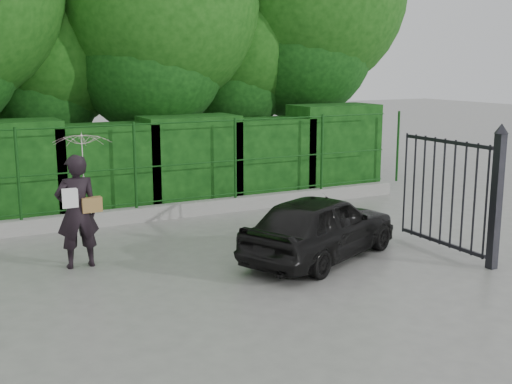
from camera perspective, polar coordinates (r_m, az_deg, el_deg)
name	(u,v)px	position (r m, az deg, el deg)	size (l,w,h in m)	color
ground	(201,290)	(9.56, -4.91, -8.70)	(80.00, 80.00, 0.00)	gray
kerb	(118,217)	(13.62, -12.15, -2.17)	(14.00, 0.25, 0.30)	#9E9E99
fence	(127,166)	(13.48, -11.43, 2.27)	(14.13, 0.06, 1.80)	#103E10
hedge	(109,168)	(14.43, -12.94, 2.10)	(14.20, 1.20, 2.25)	black
trees	(121,8)	(16.74, -11.93, 15.71)	(17.10, 6.15, 8.08)	black
gate	(474,192)	(11.21, 18.81, 0.02)	(0.22, 2.33, 2.36)	black
woman	(81,182)	(10.69, -15.33, 0.89)	(0.96, 0.95, 2.20)	black
car	(321,226)	(10.94, 5.78, -3.03)	(1.34, 3.33, 1.14)	black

